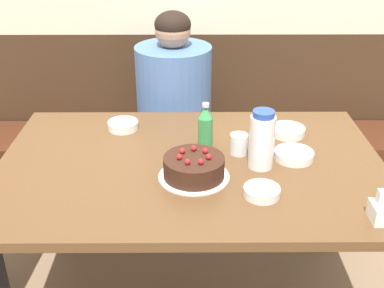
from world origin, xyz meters
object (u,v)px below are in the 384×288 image
object	(u,v)px
bowl_sauce_shallow	(123,125)
person_teal_shirt	(174,123)
bowl_side_dish	(262,192)
water_pitcher	(262,140)
birthday_cake	(194,168)
bowl_rice_small	(294,155)
bowl_soup_white	(288,131)
glass_water_tall	(239,144)
bench_seat	(191,169)
soju_bottle	(205,126)

from	to	relation	value
bowl_sauce_shallow	person_teal_shirt	world-z (taller)	person_teal_shirt
bowl_side_dish	person_teal_shirt	xyz separation A→B (m)	(-0.31, 0.96, -0.19)
water_pitcher	birthday_cake	bearing A→B (deg)	-162.37
bowl_rice_small	bowl_side_dish	distance (m)	0.29
bowl_soup_white	bowl_side_dish	size ratio (longest dim) A/B	1.18
water_pitcher	glass_water_tall	distance (m)	0.14
water_pitcher	bowl_side_dish	distance (m)	0.22
bowl_rice_small	person_teal_shirt	distance (m)	0.87
bowl_rice_small	bowl_side_dish	bearing A→B (deg)	-121.58
water_pitcher	glass_water_tall	size ratio (longest dim) A/B	2.77
bench_seat	bowl_soup_white	xyz separation A→B (m)	(0.40, -0.60, 0.53)
soju_bottle	bowl_side_dish	size ratio (longest dim) A/B	1.50
person_teal_shirt	bowl_soup_white	bearing A→B (deg)	44.29
bowl_soup_white	water_pitcher	bearing A→B (deg)	-119.44
soju_bottle	water_pitcher	bearing A→B (deg)	-39.97
water_pitcher	bench_seat	bearing A→B (deg)	106.30
birthday_cake	soju_bottle	size ratio (longest dim) A/B	1.38
soju_bottle	bowl_soup_white	bearing A→B (deg)	16.16
water_pitcher	bowl_sauce_shallow	distance (m)	0.63
bowl_side_dish	glass_water_tall	xyz separation A→B (m)	(-0.05, 0.30, 0.02)
bowl_side_dish	bowl_sauce_shallow	world-z (taller)	bowl_sauce_shallow
water_pitcher	bowl_sauce_shallow	xyz separation A→B (m)	(-0.54, 0.32, -0.09)
soju_bottle	bowl_side_dish	distance (m)	0.41
bowl_soup_white	bowl_sauce_shallow	xyz separation A→B (m)	(-0.69, 0.06, 0.00)
bench_seat	glass_water_tall	bearing A→B (deg)	-76.56
bowl_soup_white	bowl_side_dish	distance (m)	0.49
water_pitcher	bowl_rice_small	world-z (taller)	water_pitcher
bowl_rice_small	glass_water_tall	distance (m)	0.21
bowl_sauce_shallow	person_teal_shirt	size ratio (longest dim) A/B	0.11
bowl_sauce_shallow	person_teal_shirt	xyz separation A→B (m)	(0.20, 0.44, -0.19)
birthday_cake	bowl_sauce_shallow	world-z (taller)	birthday_cake
bench_seat	bowl_rice_small	bearing A→B (deg)	-64.44
birthday_cake	bowl_soup_white	xyz separation A→B (m)	(0.39, 0.34, -0.02)
birthday_cake	water_pitcher	size ratio (longest dim) A/B	1.14
bench_seat	bowl_side_dish	distance (m)	1.20
bench_seat	person_teal_shirt	distance (m)	0.36
bowl_soup_white	bowl_rice_small	world-z (taller)	bowl_soup_white
water_pitcher	soju_bottle	world-z (taller)	water_pitcher
bench_seat	bowl_soup_white	bearing A→B (deg)	-56.16
bowl_rice_small	glass_water_tall	xyz separation A→B (m)	(-0.20, 0.05, 0.02)
birthday_cake	bowl_sauce_shallow	bearing A→B (deg)	126.62
birthday_cake	water_pitcher	bearing A→B (deg)	17.63
bowl_rice_small	glass_water_tall	world-z (taller)	glass_water_tall
birthday_cake	bowl_sauce_shallow	size ratio (longest dim) A/B	1.95
bowl_sauce_shallow	bench_seat	bearing A→B (deg)	62.03
birthday_cake	bowl_soup_white	bearing A→B (deg)	41.06
water_pitcher	bowl_soup_white	world-z (taller)	water_pitcher
birthday_cake	bowl_rice_small	world-z (taller)	birthday_cake
water_pitcher	person_teal_shirt	world-z (taller)	person_teal_shirt
bowl_rice_small	bowl_sauce_shallow	size ratio (longest dim) A/B	1.15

